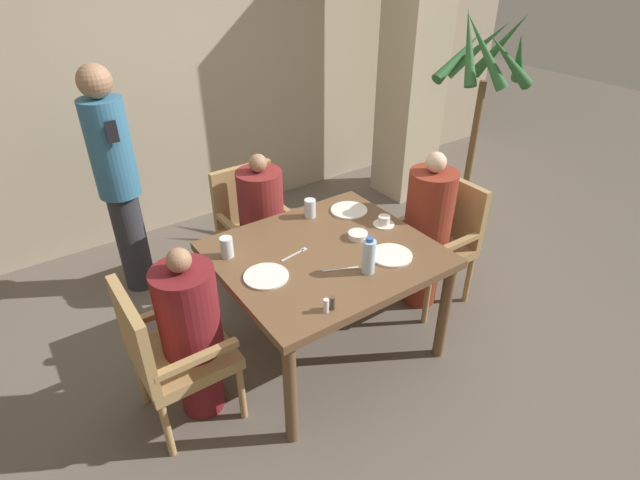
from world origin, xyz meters
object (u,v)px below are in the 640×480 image
at_px(plate_dessert_center, 349,210).
at_px(teacup_with_saucer, 384,221).
at_px(potted_palm, 475,133).
at_px(water_bottle, 369,256).
at_px(bowl_small, 358,235).
at_px(standing_host, 117,179).
at_px(chair_left_side, 168,350).
at_px(diner_in_left_chair, 192,333).
at_px(plate_main_left, 266,276).
at_px(glass_tall_mid, 310,208).
at_px(diner_in_far_chair, 262,223).
at_px(glass_tall_near, 227,247).
at_px(chair_right_side, 439,236).
at_px(diner_in_right_chair, 427,230).
at_px(chair_far_side, 254,223).
at_px(plate_main_right, 391,255).

distance_m(plate_dessert_center, teacup_with_saucer, 0.28).
height_order(potted_palm, water_bottle, potted_palm).
height_order(teacup_with_saucer, bowl_small, teacup_with_saucer).
relative_size(standing_host, teacup_with_saucer, 12.19).
distance_m(chair_left_side, diner_in_left_chair, 0.15).
xyz_separation_m(plate_main_left, glass_tall_mid, (0.57, 0.43, 0.06)).
xyz_separation_m(diner_in_far_chair, potted_palm, (2.01, -0.16, 0.31)).
xyz_separation_m(standing_host, plate_main_left, (0.37, -1.39, -0.15)).
relative_size(plate_main_left, glass_tall_near, 2.02).
bearing_deg(plate_main_left, chair_right_side, 1.12).
distance_m(diner_in_right_chair, teacup_with_saucer, 0.41).
distance_m(water_bottle, glass_tall_near, 0.82).
xyz_separation_m(water_bottle, glass_tall_near, (-0.57, 0.58, -0.04)).
distance_m(potted_palm, plate_main_left, 2.52).
bearing_deg(teacup_with_saucer, plate_dessert_center, 104.44).
height_order(water_bottle, glass_tall_near, water_bottle).
relative_size(teacup_with_saucer, glass_tall_near, 1.11).
relative_size(chair_far_side, diner_in_far_chair, 0.83).
height_order(chair_left_side, teacup_with_saucer, chair_left_side).
relative_size(standing_host, glass_tall_near, 13.57).
xyz_separation_m(diner_in_far_chair, plate_main_right, (0.28, -1.05, 0.19)).
height_order(chair_far_side, standing_host, standing_host).
distance_m(diner_in_left_chair, bowl_small, 1.13).
height_order(diner_in_left_chair, glass_tall_near, diner_in_left_chair).
distance_m(chair_right_side, teacup_with_saucer, 0.58).
distance_m(standing_host, glass_tall_near, 1.13).
xyz_separation_m(standing_host, water_bottle, (0.86, -1.67, -0.05)).
xyz_separation_m(diner_in_left_chair, diner_in_right_chair, (1.72, -0.00, 0.05)).
relative_size(chair_far_side, water_bottle, 4.09).
relative_size(diner_in_far_chair, plate_main_left, 4.40).
bearing_deg(plate_dessert_center, diner_in_far_chair, 131.28).
relative_size(chair_right_side, glass_tall_near, 7.33).
relative_size(diner_in_right_chair, standing_host, 0.70).
distance_m(chair_left_side, plate_dessert_center, 1.47).
height_order(diner_in_far_chair, teacup_with_saucer, diner_in_far_chair).
height_order(diner_in_left_chair, plate_main_right, diner_in_left_chair).
bearing_deg(potted_palm, glass_tall_mid, -172.95).
distance_m(bowl_small, glass_tall_mid, 0.40).
height_order(diner_in_far_chair, plate_main_right, diner_in_far_chair).
bearing_deg(diner_in_far_chair, chair_right_side, -38.34).
relative_size(chair_left_side, potted_palm, 0.48).
bearing_deg(water_bottle, chair_far_side, 93.52).
height_order(diner_in_far_chair, glass_tall_near, diner_in_far_chair).
relative_size(plate_dessert_center, teacup_with_saucer, 1.81).
distance_m(potted_palm, glass_tall_mid, 1.87).
height_order(standing_host, glass_tall_mid, standing_host).
distance_m(diner_in_left_chair, plate_main_left, 0.49).
height_order(diner_in_far_chair, plate_dessert_center, diner_in_far_chair).
distance_m(plate_dessert_center, glass_tall_mid, 0.28).
distance_m(chair_far_side, diner_in_right_chair, 1.26).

